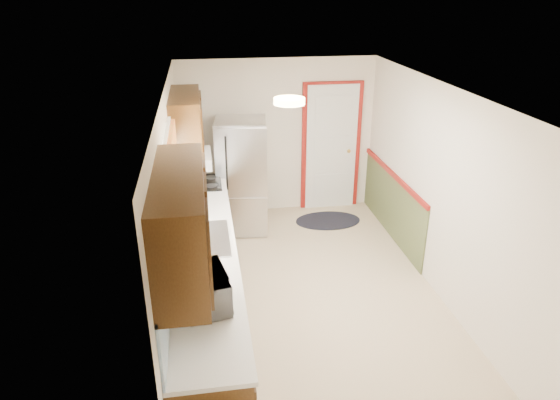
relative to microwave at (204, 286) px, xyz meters
name	(u,v)px	position (x,y,z in m)	size (l,w,h in m)	color
room_shell	(312,202)	(1.20, 1.36, 0.08)	(3.20, 5.20, 2.52)	#CBB58F
kitchen_run	(201,255)	(-0.04, 1.07, -0.31)	(0.63, 4.00, 2.20)	#3D240E
back_wall_trim	(344,159)	(2.19, 3.57, -0.23)	(1.12, 2.30, 2.08)	maroon
ceiling_fixture	(289,101)	(0.90, 1.16, 1.24)	(0.30, 0.30, 0.06)	#FFD88C
microwave	(204,286)	(0.00, 0.00, 0.00)	(0.54, 0.30, 0.36)	white
refrigerator	(242,176)	(0.58, 3.22, -0.29)	(0.77, 0.74, 1.67)	#B7B7BC
rug	(328,221)	(1.90, 3.26, -1.12)	(1.00, 0.65, 0.01)	black
cooktop	(202,183)	(0.01, 2.76, -0.17)	(0.51, 0.61, 0.02)	black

